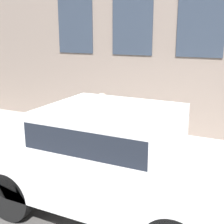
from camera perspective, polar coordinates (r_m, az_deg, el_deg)
The scene contains 5 objects.
ground_plane at distance 6.62m, azimuth 1.20°, elevation -11.75°, with size 80.00×80.00×0.00m, color #514F4C.
sidewalk at distance 7.80m, azimuth 5.67°, elevation -7.09°, with size 2.84×60.00×0.13m.
fire_hydrant at distance 6.94m, azimuth 2.00°, elevation -5.68°, with size 0.28×0.41×0.80m.
person at distance 7.42m, azimuth -1.86°, elevation -0.79°, with size 0.34×0.22×1.40m.
parked_car_white_near at distance 5.07m, azimuth -0.29°, elevation -8.02°, with size 2.02×4.28×1.78m.
Camera 1 is at (-5.38, -2.50, 2.95)m, focal length 50.00 mm.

